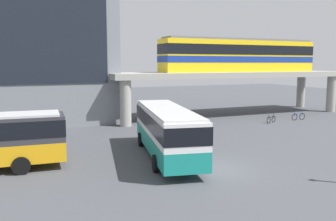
{
  "coord_description": "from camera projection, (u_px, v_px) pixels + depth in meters",
  "views": [
    {
      "loc": [
        -10.39,
        -17.54,
        6.07
      ],
      "look_at": [
        1.3,
        9.51,
        2.2
      ],
      "focal_mm": 38.61,
      "sensor_mm": 36.0,
      "label": 1
    }
  ],
  "objects": [
    {
      "name": "bus_main",
      "position": [
        167.0,
        127.0,
        23.23
      ],
      "size": [
        4.72,
        11.33,
        3.22
      ],
      "color": "teal",
      "rests_on": "ground_plane"
    },
    {
      "name": "bicycle_black",
      "position": [
        271.0,
        119.0,
        36.93
      ],
      "size": [
        1.67,
        0.76,
        1.04
      ],
      "color": "black",
      "rests_on": "ground_plane"
    },
    {
      "name": "bicycle_blue",
      "position": [
        298.0,
        117.0,
        38.89
      ],
      "size": [
        1.79,
        0.06,
        1.04
      ],
      "color": "black",
      "rests_on": "ground_plane"
    },
    {
      "name": "elevated_platform",
      "position": [
        229.0,
        78.0,
        42.15
      ],
      "size": [
        29.24,
        6.83,
        5.06
      ],
      "color": "#9E9B93",
      "rests_on": "ground_plane"
    },
    {
      "name": "bicycle_silver",
      "position": [
        193.0,
        127.0,
        32.62
      ],
      "size": [
        1.74,
        0.55,
        1.04
      ],
      "color": "black",
      "rests_on": "ground_plane"
    },
    {
      "name": "ground_plane",
      "position": [
        151.0,
        137.0,
        29.94
      ],
      "size": [
        120.0,
        120.0,
        0.0
      ],
      "primitive_type": "plane",
      "color": "#47494F"
    },
    {
      "name": "train",
      "position": [
        240.0,
        55.0,
        42.34
      ],
      "size": [
        19.7,
        2.96,
        3.84
      ],
      "color": "yellow",
      "rests_on": "elevated_platform"
    }
  ]
}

